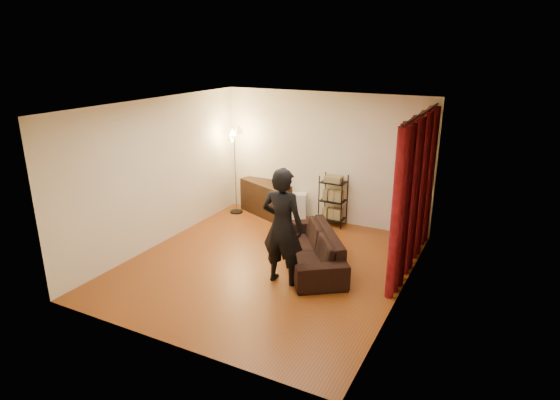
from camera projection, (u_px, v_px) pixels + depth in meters
The scene contains 14 objects.
floor at pixel (267, 265), 7.99m from camera, with size 5.00×5.00×0.00m, color brown.
ceiling at pixel (265, 105), 7.13m from camera, with size 5.00×5.00×0.00m, color white.
wall_back at pixel (324, 158), 9.67m from camera, with size 5.00×5.00×0.00m, color beige.
wall_front at pixel (163, 246), 5.45m from camera, with size 5.00×5.00×0.00m, color beige.
wall_left at pixel (158, 173), 8.53m from camera, with size 5.00×5.00×0.00m, color beige.
wall_right at pixel (406, 211), 6.58m from camera, with size 5.00×5.00×0.00m, color beige.
curtain_rod at pixel (423, 113), 7.19m from camera, with size 0.04×0.04×2.65m, color black.
curtain at pixel (414, 194), 7.61m from camera, with size 0.22×2.65×2.55m, color maroon, non-canonical shape.
sofa at pixel (310, 248), 7.93m from camera, with size 2.10×0.82×0.61m, color black.
person at pixel (283, 227), 7.15m from camera, with size 0.68×0.45×1.87m, color black.
media_cabinet at pixel (266, 198), 10.29m from camera, with size 1.26×0.47×0.73m, color #321F10.
storage_boxes at pixel (298, 206), 10.06m from camera, with size 0.34×0.27×0.56m, color beige, non-canonical shape.
wire_shelf at pixel (333, 201), 9.59m from camera, with size 0.49×0.34×1.08m, color black, non-canonical shape.
floor_lamp at pixel (235, 171), 10.20m from camera, with size 0.34×0.34×1.90m, color silver, non-canonical shape.
Camera 1 is at (3.50, -6.32, 3.58)m, focal length 30.00 mm.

